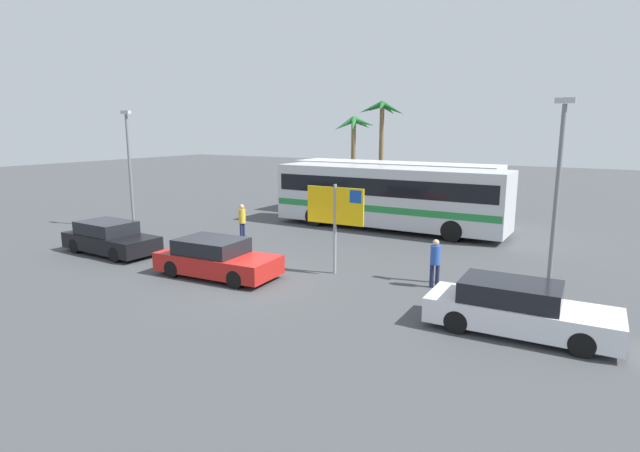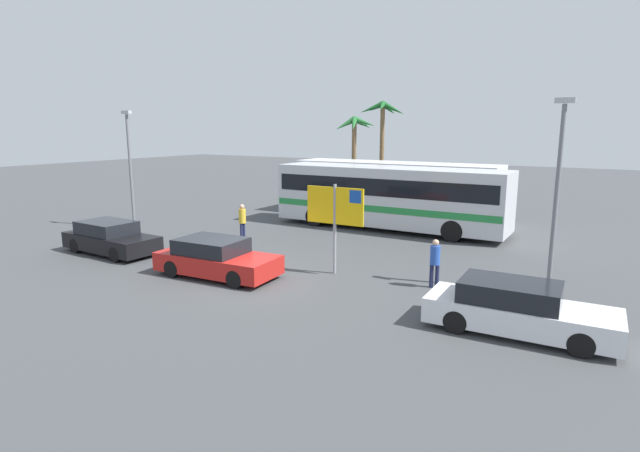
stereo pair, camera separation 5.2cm
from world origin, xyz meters
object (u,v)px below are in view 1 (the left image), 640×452
Objects in this scene: bus_front_coach at (389,195)px; car_black at (110,238)px; ferry_sign at (336,209)px; car_red at (216,258)px; pedestrian_crossing_lot at (435,259)px; car_white at (518,309)px; bus_rear_coach at (394,187)px; pedestrian_by_bus at (242,219)px.

bus_front_coach reaches higher than car_black.
ferry_sign is (1.60, -8.37, 0.54)m from bus_front_coach.
pedestrian_crossing_lot is at bearing 17.05° from car_red.
ferry_sign is 7.09m from car_white.
bus_front_coach and bus_rear_coach have the same top height.
pedestrian_by_bus reaches higher than car_black.
bus_rear_coach is 7.37× the size of pedestrian_crossing_lot.
bus_rear_coach is at bearing 102.01° from ferry_sign.
ferry_sign reaches higher than bus_rear_coach.
bus_rear_coach reaches higher than car_red.
car_black is at bearing -126.62° from bus_front_coach.
ferry_sign is at bearing 31.16° from car_red.
pedestrian_by_bus is at bearing 58.28° from pedestrian_crossing_lot.
bus_front_coach is 8.54m from ferry_sign.
bus_front_coach is at bearing 55.51° from car_black.
bus_rear_coach is (-1.13, 3.38, 0.00)m from bus_front_coach.
bus_rear_coach is 2.55× the size of car_white.
ferry_sign is 1.99× the size of pedestrian_crossing_lot.
bus_front_coach is 7.37× the size of pedestrian_crossing_lot.
pedestrian_crossing_lot is (6.26, -11.51, -0.84)m from bus_rear_coach.
pedestrian_by_bus is (-4.69, -5.90, -0.79)m from bus_front_coach.
ferry_sign is 0.73× the size of car_black.
car_black is 5.65m from pedestrian_by_bus.
pedestrian_by_bus is (-12.80, 4.74, 0.36)m from car_white.
ferry_sign reaches higher than bus_front_coach.
bus_rear_coach is at bearing 83.35° from car_red.
car_red is at bearing -92.90° from bus_rear_coach.
bus_front_coach is at bearing 13.33° from pedestrian_crossing_lot.
car_white is at bearing -22.58° from pedestrian_by_bus.
bus_rear_coach reaches higher than car_white.
pedestrian_crossing_lot is 0.95× the size of pedestrian_by_bus.
car_black and car_white have the same top height.
car_black is (-7.85, -10.57, -1.15)m from bus_front_coach.
ferry_sign is at bearing -79.15° from bus_front_coach.
ferry_sign reaches higher than car_white.
pedestrian_crossing_lot is 10.07m from pedestrian_by_bus.
car_red is at bearing 0.13° from car_black.
pedestrian_crossing_lot is at bearing 12.77° from car_black.
car_white is at bearing -20.36° from ferry_sign.
pedestrian_by_bus is (-2.85, 4.88, 0.36)m from car_red.
car_red is 9.95m from car_white.
bus_front_coach is 9.65m from pedestrian_crossing_lot.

